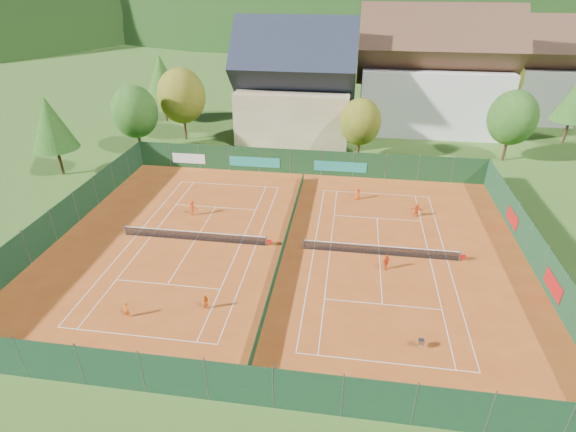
# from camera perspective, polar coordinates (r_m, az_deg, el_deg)

# --- Properties ---
(ground) EXTENTS (600.00, 600.00, 0.00)m
(ground) POSITION_cam_1_polar(r_m,az_deg,el_deg) (38.58, -0.43, -4.05)
(ground) COLOR #32591B
(ground) RESTS_ON ground
(clay_pad) EXTENTS (40.00, 32.00, 0.01)m
(clay_pad) POSITION_cam_1_polar(r_m,az_deg,el_deg) (38.57, -0.43, -4.01)
(clay_pad) COLOR #AD4B19
(clay_pad) RESTS_ON ground
(court_markings_left) EXTENTS (11.03, 23.83, 0.00)m
(court_markings_left) POSITION_cam_1_polar(r_m,az_deg,el_deg) (40.38, -11.74, -3.04)
(court_markings_left) COLOR white
(court_markings_left) RESTS_ON ground
(court_markings_right) EXTENTS (11.03, 23.83, 0.00)m
(court_markings_right) POSITION_cam_1_polar(r_m,az_deg,el_deg) (38.37, 11.51, -4.85)
(court_markings_right) COLOR white
(court_markings_right) RESTS_ON ground
(tennis_net_left) EXTENTS (13.30, 0.10, 1.02)m
(tennis_net_left) POSITION_cam_1_polar(r_m,az_deg,el_deg) (40.08, -11.60, -2.46)
(tennis_net_left) COLOR #59595B
(tennis_net_left) RESTS_ON ground
(tennis_net_right) EXTENTS (13.30, 0.10, 1.02)m
(tennis_net_right) POSITION_cam_1_polar(r_m,az_deg,el_deg) (38.11, 11.82, -4.25)
(tennis_net_right) COLOR #59595B
(tennis_net_right) RESTS_ON ground
(court_divider) EXTENTS (0.03, 28.80, 1.00)m
(court_divider) POSITION_cam_1_polar(r_m,az_deg,el_deg) (38.30, -0.43, -3.39)
(court_divider) COLOR #12331B
(court_divider) RESTS_ON ground
(fence_north) EXTENTS (40.00, 0.10, 3.00)m
(fence_north) POSITION_cam_1_polar(r_m,az_deg,el_deg) (52.11, 1.73, 6.84)
(fence_north) COLOR #14371A
(fence_north) RESTS_ON ground
(fence_south) EXTENTS (40.00, 0.04, 3.00)m
(fence_south) POSITION_cam_1_polar(r_m,az_deg,el_deg) (25.62, -6.19, -20.51)
(fence_south) COLOR #12321C
(fence_south) RESTS_ON ground
(fence_west) EXTENTS (0.04, 32.00, 3.00)m
(fence_west) POSITION_cam_1_polar(r_m,az_deg,el_deg) (45.01, -26.50, -0.01)
(fence_west) COLOR #14381E
(fence_west) RESTS_ON ground
(fence_east) EXTENTS (0.09, 32.00, 3.00)m
(fence_east) POSITION_cam_1_polar(r_m,az_deg,el_deg) (40.41, 28.94, -3.91)
(fence_east) COLOR #153A21
(fence_east) RESTS_ON ground
(chalet) EXTENTS (16.20, 12.00, 16.00)m
(chalet) POSITION_cam_1_polar(r_m,az_deg,el_deg) (64.19, 0.98, 15.87)
(chalet) COLOR beige
(chalet) RESTS_ON ground
(hotel_block_a) EXTENTS (21.60, 11.00, 17.25)m
(hotel_block_a) POSITION_cam_1_polar(r_m,az_deg,el_deg) (70.28, 17.89, 16.32)
(hotel_block_a) COLOR silver
(hotel_block_a) RESTS_ON ground
(hotel_block_b) EXTENTS (17.28, 10.00, 15.50)m
(hotel_block_b) POSITION_cam_1_polar(r_m,az_deg,el_deg) (81.36, 27.13, 15.62)
(hotel_block_b) COLOR silver
(hotel_block_b) RESTS_ON ground
(tree_west_front) EXTENTS (5.72, 5.72, 8.69)m
(tree_west_front) POSITION_cam_1_polar(r_m,az_deg,el_deg) (60.64, -18.90, 12.41)
(tree_west_front) COLOR #4B2B1B
(tree_west_front) RESTS_ON ground
(tree_west_mid) EXTENTS (6.44, 6.44, 9.78)m
(tree_west_mid) POSITION_cam_1_polar(r_m,az_deg,el_deg) (64.18, -13.37, 14.62)
(tree_west_mid) COLOR #4C331B
(tree_west_mid) RESTS_ON ground
(tree_west_back) EXTENTS (5.60, 5.60, 10.00)m
(tree_west_back) POSITION_cam_1_polar(r_m,az_deg,el_deg) (73.51, -15.77, 16.59)
(tree_west_back) COLOR #402617
(tree_west_back) RESTS_ON ground
(tree_center) EXTENTS (5.01, 5.01, 7.60)m
(tree_center) POSITION_cam_1_polar(r_m,az_deg,el_deg) (56.45, 9.17, 11.71)
(tree_center) COLOR #473219
(tree_center) RESTS_ON ground
(tree_east_front) EXTENTS (5.72, 5.72, 8.69)m
(tree_east_front) POSITION_cam_1_polar(r_m,az_deg,el_deg) (61.21, 26.62, 11.08)
(tree_east_front) COLOR #462919
(tree_east_front) RESTS_ON ground
(tree_east_mid) EXTENTS (5.04, 5.04, 9.00)m
(tree_east_mid) POSITION_cam_1_polar(r_m,az_deg,el_deg) (71.90, 32.73, 12.41)
(tree_east_mid) COLOR #4A301A
(tree_east_mid) RESTS_ON ground
(tree_west_side) EXTENTS (5.04, 5.04, 9.00)m
(tree_west_side) POSITION_cam_1_polar(r_m,az_deg,el_deg) (56.99, -27.95, 10.35)
(tree_west_side) COLOR #432F18
(tree_west_side) RESTS_ON ground
(tree_east_back) EXTENTS (7.15, 7.15, 10.86)m
(tree_east_back) POSITION_cam_1_polar(r_m,az_deg,el_deg) (76.41, 25.06, 15.48)
(tree_east_back) COLOR #492F1A
(tree_east_back) RESTS_ON ground
(mountain_backdrop) EXTENTS (820.00, 530.00, 242.00)m
(mountain_backdrop) POSITION_cam_1_polar(r_m,az_deg,el_deg) (273.38, 13.48, 15.12)
(mountain_backdrop) COLOR black
(mountain_backdrop) RESTS_ON ground
(ball_hopper) EXTENTS (0.34, 0.34, 0.80)m
(ball_hopper) POSITION_cam_1_polar(r_m,az_deg,el_deg) (30.17, 16.57, -15.04)
(ball_hopper) COLOR slate
(ball_hopper) RESTS_ON ground
(loose_ball_0) EXTENTS (0.07, 0.07, 0.07)m
(loose_ball_0) POSITION_cam_1_polar(r_m,az_deg,el_deg) (35.05, -14.01, -8.73)
(loose_ball_0) COLOR #CCD833
(loose_ball_0) RESTS_ON ground
(loose_ball_1) EXTENTS (0.07, 0.07, 0.07)m
(loose_ball_1) POSITION_cam_1_polar(r_m,az_deg,el_deg) (31.94, 4.12, -12.04)
(loose_ball_1) COLOR #CCD833
(loose_ball_1) RESTS_ON ground
(player_left_near) EXTENTS (0.46, 0.31, 1.22)m
(player_left_near) POSITION_cam_1_polar(r_m,az_deg,el_deg) (33.00, -19.82, -11.15)
(player_left_near) COLOR orange
(player_left_near) RESTS_ON ground
(player_left_mid) EXTENTS (0.60, 0.48, 1.19)m
(player_left_mid) POSITION_cam_1_polar(r_m,az_deg,el_deg) (32.25, -10.41, -10.76)
(player_left_mid) COLOR orange
(player_left_mid) RESTS_ON ground
(player_left_far) EXTENTS (1.09, 0.72, 1.58)m
(player_left_far) POSITION_cam_1_polar(r_m,az_deg,el_deg) (44.23, -12.08, 1.04)
(player_left_far) COLOR #EC4914
(player_left_far) RESTS_ON ground
(player_right_near) EXTENTS (0.83, 0.79, 1.39)m
(player_right_near) POSITION_cam_1_polar(r_m,az_deg,el_deg) (36.35, 12.35, -5.73)
(player_right_near) COLOR #E74F14
(player_right_near) RESTS_ON ground
(player_right_far_a) EXTENTS (0.74, 0.60, 1.32)m
(player_right_far_a) POSITION_cam_1_polar(r_m,az_deg,el_deg) (46.94, 8.82, 2.85)
(player_right_far_a) COLOR #F54F15
(player_right_far_a) RESTS_ON ground
(player_right_far_b) EXTENTS (1.25, 0.46, 1.33)m
(player_right_far_b) POSITION_cam_1_polar(r_m,az_deg,el_deg) (44.80, 15.99, 0.72)
(player_right_far_b) COLOR #F55815
(player_right_far_b) RESTS_ON ground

